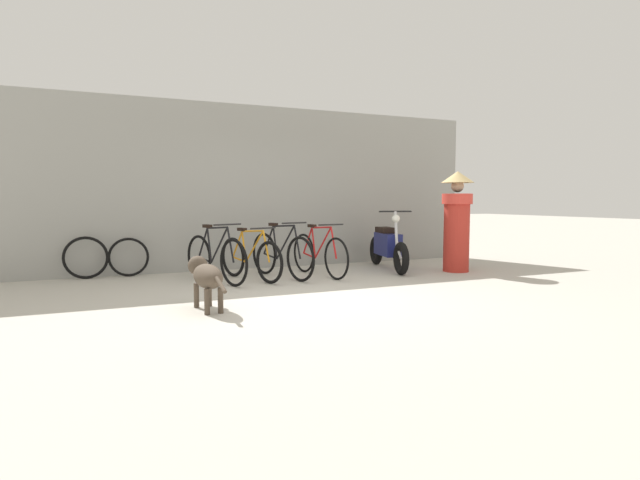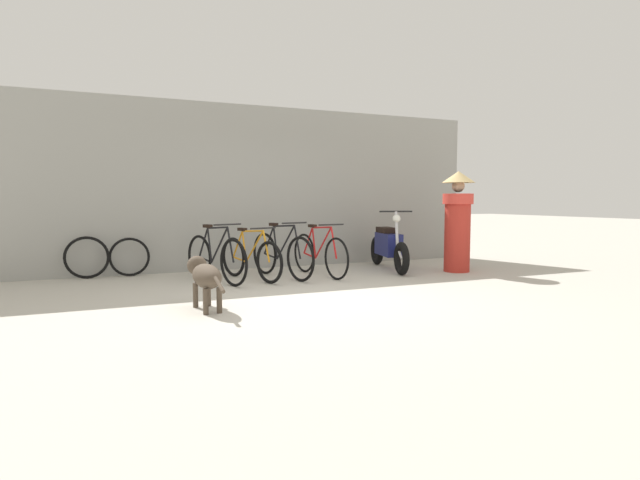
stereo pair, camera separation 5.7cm
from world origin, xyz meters
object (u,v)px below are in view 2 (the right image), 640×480
object	(u,v)px
spare_tire_right	(129,257)
spare_tire_left	(87,258)
motorcycle	(388,247)
bicycle_0	(216,258)
bicycle_2	(282,255)
bicycle_1	(250,258)
person_in_robes	(458,218)
stray_dog	(205,275)
bicycle_3	(319,254)

from	to	relation	value
spare_tire_right	spare_tire_left	bearing A→B (deg)	-179.45
motorcycle	spare_tire_left	distance (m)	5.05
bicycle_0	bicycle_2	distance (m)	1.07
bicycle_1	person_in_robes	xyz separation A→B (m)	(3.57, -0.52, 0.59)
bicycle_0	bicycle_2	size ratio (longest dim) A/B	0.96
bicycle_1	stray_dog	size ratio (longest dim) A/B	1.31
bicycle_3	stray_dog	world-z (taller)	bicycle_3
bicycle_3	motorcycle	world-z (taller)	motorcycle
bicycle_0	stray_dog	distance (m)	1.87
bicycle_1	motorcycle	xyz separation A→B (m)	(2.59, 0.17, 0.07)
bicycle_2	person_in_robes	distance (m)	3.15
motorcycle	spare_tire_right	distance (m)	4.43
bicycle_3	person_in_robes	xyz separation A→B (m)	(2.41, -0.48, 0.57)
bicycle_0	person_in_robes	bearing A→B (deg)	63.46
bicycle_3	spare_tire_left	size ratio (longest dim) A/B	2.44
bicycle_1	stray_dog	world-z (taller)	bicycle_1
motorcycle	person_in_robes	distance (m)	1.30
spare_tire_right	bicycle_1	bearing A→B (deg)	-33.12
stray_dog	bicycle_3	bearing A→B (deg)	-56.41
bicycle_1	bicycle_2	distance (m)	0.52
spare_tire_left	spare_tire_right	bearing A→B (deg)	0.55
bicycle_3	spare_tire_left	world-z (taller)	bicycle_3
bicycle_1	motorcycle	world-z (taller)	motorcycle
bicycle_2	motorcycle	bearing A→B (deg)	78.57
bicycle_0	bicycle_3	world-z (taller)	bicycle_0
motorcycle	spare_tire_left	world-z (taller)	motorcycle
bicycle_1	bicycle_3	xyz separation A→B (m)	(1.16, -0.04, 0.02)
bicycle_2	motorcycle	distance (m)	2.08
bicycle_1	bicycle_2	xyz separation A→B (m)	(0.52, 0.02, 0.03)
bicycle_3	person_in_robes	bearing A→B (deg)	69.94
spare_tire_left	spare_tire_right	xyz separation A→B (m)	(0.64, 0.01, -0.02)
motorcycle	spare_tire_right	bearing A→B (deg)	-89.88
bicycle_1	stray_dog	distance (m)	2.11
bicycle_1	spare_tire_left	distance (m)	2.62
bicycle_3	spare_tire_right	distance (m)	3.12
bicycle_3	spare_tire_left	xyz separation A→B (m)	(-3.52, 1.16, -0.02)
bicycle_0	stray_dog	bearing A→B (deg)	-34.76
person_in_robes	spare_tire_left	distance (m)	6.19
bicycle_2	bicycle_3	bearing A→B (deg)	69.12
bicycle_0	spare_tire_right	xyz separation A→B (m)	(-1.18, 1.16, -0.05)
motorcycle	person_in_robes	size ratio (longest dim) A/B	1.11
person_in_robes	spare_tire_left	bearing A→B (deg)	-5.00
bicycle_0	bicycle_3	xyz separation A→B (m)	(1.71, -0.00, -0.01)
person_in_robes	spare_tire_right	distance (m)	5.58
bicycle_2	person_in_robes	xyz separation A→B (m)	(3.05, -0.54, 0.56)
motorcycle	spare_tire_right	size ratio (longest dim) A/B	3.03
bicycle_1	stray_dog	xyz separation A→B (m)	(-1.03, -1.84, 0.05)
bicycle_2	bicycle_3	distance (m)	0.64
stray_dog	person_in_robes	xyz separation A→B (m)	(4.60, 1.33, 0.54)
bicycle_1	spare_tire_right	size ratio (longest dim) A/B	2.41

